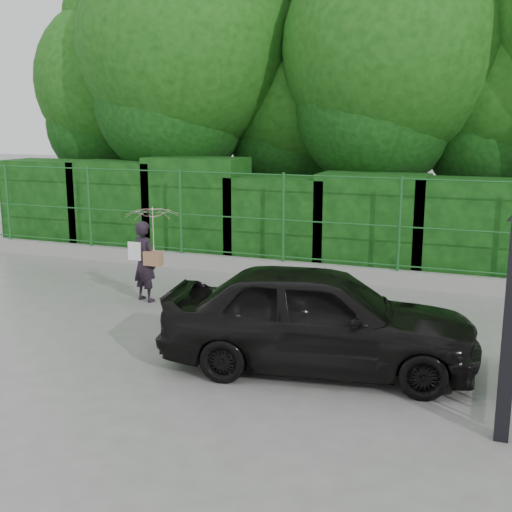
% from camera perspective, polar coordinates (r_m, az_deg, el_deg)
% --- Properties ---
extents(ground, '(80.00, 80.00, 0.00)m').
position_cam_1_polar(ground, '(9.29, -8.92, -7.75)').
color(ground, gray).
extents(kerb, '(14.00, 0.25, 0.30)m').
position_cam_1_polar(kerb, '(13.18, 0.75, -0.99)').
color(kerb, '#9E9E99').
rests_on(kerb, ground).
extents(fence, '(14.13, 0.06, 1.80)m').
position_cam_1_polar(fence, '(12.91, 1.69, 3.48)').
color(fence, '#1C5B23').
rests_on(fence, kerb).
extents(hedge, '(14.20, 1.20, 2.29)m').
position_cam_1_polar(hedge, '(13.97, 1.79, 3.51)').
color(hedge, black).
rests_on(hedge, ground).
extents(trees, '(17.10, 6.15, 8.08)m').
position_cam_1_polar(trees, '(15.71, 9.17, 17.37)').
color(trees, black).
rests_on(trees, ground).
extents(gate, '(0.22, 2.33, 2.36)m').
position_cam_1_polar(gate, '(7.11, 21.65, -4.65)').
color(gate, black).
rests_on(gate, ground).
extents(woman, '(0.94, 0.96, 1.67)m').
position_cam_1_polar(woman, '(11.21, -9.36, 1.54)').
color(woman, black).
rests_on(woman, ground).
extents(car, '(4.15, 2.17, 1.35)m').
position_cam_1_polar(car, '(8.17, 5.59, -5.46)').
color(car, black).
rests_on(car, ground).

